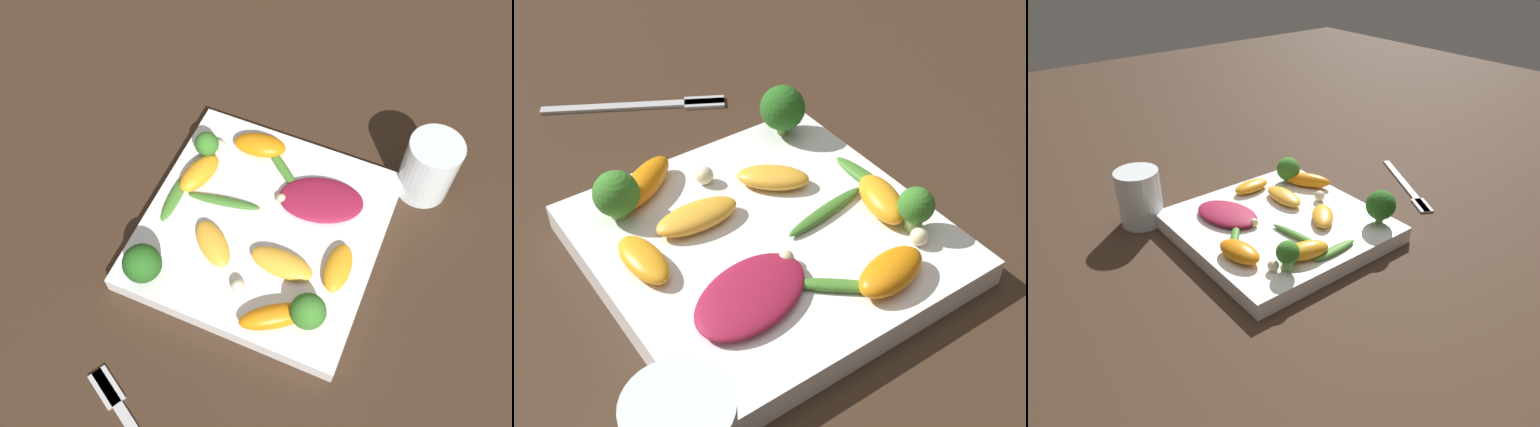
% 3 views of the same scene
% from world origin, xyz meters
% --- Properties ---
extents(ground_plane, '(2.40, 2.40, 0.00)m').
position_xyz_m(ground_plane, '(0.00, 0.00, 0.00)').
color(ground_plane, '#382619').
extents(plate, '(0.27, 0.27, 0.02)m').
position_xyz_m(plate, '(0.00, 0.00, 0.01)').
color(plate, white).
rests_on(plate, ground_plane).
extents(drinking_glass, '(0.06, 0.06, 0.09)m').
position_xyz_m(drinking_glass, '(0.15, 0.14, 0.04)').
color(drinking_glass, white).
rests_on(drinking_glass, ground_plane).
extents(fork, '(0.18, 0.11, 0.01)m').
position_xyz_m(fork, '(-0.03, -0.26, 0.00)').
color(fork, '#B2B2B7').
rests_on(fork, ground_plane).
extents(radicchio_leaf_0, '(0.11, 0.09, 0.01)m').
position_xyz_m(radicchio_leaf_0, '(0.05, 0.06, 0.03)').
color(radicchio_leaf_0, maroon).
rests_on(radicchio_leaf_0, plate).
extents(orange_segment_0, '(0.03, 0.06, 0.02)m').
position_xyz_m(orange_segment_0, '(0.10, -0.02, 0.03)').
color(orange_segment_0, orange).
rests_on(orange_segment_0, plate).
extents(orange_segment_1, '(0.07, 0.04, 0.02)m').
position_xyz_m(orange_segment_1, '(-0.05, 0.10, 0.03)').
color(orange_segment_1, orange).
rests_on(orange_segment_1, plate).
extents(orange_segment_2, '(0.08, 0.06, 0.02)m').
position_xyz_m(orange_segment_2, '(0.06, -0.10, 0.03)').
color(orange_segment_2, orange).
rests_on(orange_segment_2, plate).
extents(orange_segment_3, '(0.07, 0.06, 0.02)m').
position_xyz_m(orange_segment_3, '(-0.04, -0.05, 0.03)').
color(orange_segment_3, '#FCAD33').
rests_on(orange_segment_3, plate).
extents(orange_segment_4, '(0.07, 0.03, 0.02)m').
position_xyz_m(orange_segment_4, '(0.04, -0.04, 0.03)').
color(orange_segment_4, '#FCAD33').
rests_on(orange_segment_4, plate).
extents(orange_segment_5, '(0.05, 0.07, 0.02)m').
position_xyz_m(orange_segment_5, '(-0.10, 0.03, 0.03)').
color(orange_segment_5, orange).
rests_on(orange_segment_5, plate).
extents(broccoli_floret_0, '(0.03, 0.03, 0.04)m').
position_xyz_m(broccoli_floret_0, '(-0.10, 0.06, 0.05)').
color(broccoli_floret_0, '#84AD5B').
rests_on(broccoli_floret_0, plate).
extents(broccoli_floret_1, '(0.04, 0.04, 0.05)m').
position_xyz_m(broccoli_floret_1, '(-0.09, -0.11, 0.05)').
color(broccoli_floret_1, '#7A9E51').
rests_on(broccoli_floret_1, plate).
extents(broccoli_floret_2, '(0.04, 0.04, 0.04)m').
position_xyz_m(broccoli_floret_2, '(0.09, -0.09, 0.05)').
color(broccoli_floret_2, '#84AD5B').
rests_on(broccoli_floret_2, plate).
extents(arugula_sprig_0, '(0.08, 0.06, 0.01)m').
position_xyz_m(arugula_sprig_0, '(-0.01, 0.08, 0.03)').
color(arugula_sprig_0, '#47842D').
rests_on(arugula_sprig_0, plate).
extents(arugula_sprig_1, '(0.09, 0.03, 0.01)m').
position_xyz_m(arugula_sprig_1, '(-0.05, 0.01, 0.03)').
color(arugula_sprig_1, '#3D7528').
rests_on(arugula_sprig_1, plate).
extents(arugula_sprig_2, '(0.02, 0.07, 0.01)m').
position_xyz_m(arugula_sprig_2, '(-0.11, -0.01, 0.03)').
color(arugula_sprig_2, '#47842D').
rests_on(arugula_sprig_2, plate).
extents(macadamia_nut_0, '(0.01, 0.01, 0.01)m').
position_xyz_m(macadamia_nut_0, '(0.01, 0.04, 0.03)').
color(macadamia_nut_0, beige).
rests_on(macadamia_nut_0, plate).
extents(macadamia_nut_1, '(0.02, 0.02, 0.02)m').
position_xyz_m(macadamia_nut_1, '(0.01, -0.08, 0.03)').
color(macadamia_nut_1, beige).
rests_on(macadamia_nut_1, plate).
extents(macadamia_nut_2, '(0.01, 0.01, 0.01)m').
position_xyz_m(macadamia_nut_2, '(-0.09, 0.08, 0.03)').
color(macadamia_nut_2, beige).
rests_on(macadamia_nut_2, plate).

